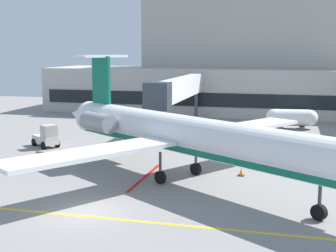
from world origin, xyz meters
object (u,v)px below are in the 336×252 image
regional_jet (186,135)px  pushback_tractor (47,137)px  fuel_tank (292,118)px  baggage_tug (146,122)px

regional_jet → pushback_tractor: size_ratio=8.38×
regional_jet → fuel_tank: (7.26, 25.50, -2.03)m
baggage_tug → pushback_tractor: size_ratio=0.96×
pushback_tractor → baggage_tug: bearing=62.1°
regional_jet → baggage_tug: regional_jet is taller
regional_jet → fuel_tank: 26.59m
baggage_tug → regional_jet: bearing=-65.6°
baggage_tug → pushback_tractor: 13.56m
pushback_tractor → fuel_tank: bearing=36.8°
regional_jet → fuel_tank: size_ratio=4.59×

